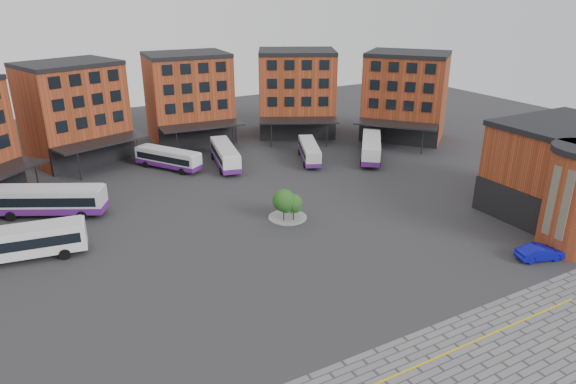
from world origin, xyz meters
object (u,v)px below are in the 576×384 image
bus_c (168,158)px  bus_d (225,155)px  bus_e (309,151)px  blue_car (540,252)px  bus_a (20,241)px  bus_b (49,200)px  bus_f (371,147)px  tree_island (288,203)px

bus_c → bus_d: size_ratio=0.87×
bus_e → blue_car: bus_e is taller
bus_e → blue_car: 37.03m
bus_a → bus_b: bus_b is taller
bus_b → bus_f: size_ratio=1.12×
bus_f → bus_c: bearing=-162.0°
tree_island → blue_car: 25.86m
tree_island → bus_c: (-6.61, 23.79, -0.45)m
bus_a → blue_car: bearing=-110.3°
tree_island → bus_b: tree_island is taller
blue_car → bus_f: bearing=8.3°
tree_island → bus_a: (-26.72, 4.29, -0.07)m
bus_a → blue_car: size_ratio=2.63×
bus_f → tree_island: bearing=-110.5°
blue_car → bus_a: bearing=78.3°
bus_d → bus_e: bus_d is taller
bus_d → bus_f: 22.16m
bus_b → bus_d: bearing=-46.3°
tree_island → bus_f: (21.93, 13.59, -0.24)m
bus_c → bus_f: 30.31m
blue_car → bus_e: bearing=22.7°
tree_island → bus_d: 21.10m
bus_c → blue_car: size_ratio=2.20×
bus_c → bus_f: bearing=-52.6°
tree_island → bus_f: tree_island is taller
tree_island → bus_a: bearing=170.9°
bus_b → bus_e: 36.49m
bus_f → blue_car: bearing=-61.1°
bus_c → bus_d: bus_d is taller
bus_d → bus_f: bearing=-7.9°
tree_island → bus_a: tree_island is taller
bus_b → bus_c: (16.61, 9.68, -0.30)m
tree_island → bus_d: tree_island is taller
bus_a → blue_car: (43.51, -23.91, -1.22)m
bus_a → bus_d: bearing=-50.4°
bus_b → bus_d: size_ratio=1.07×
bus_a → bus_c: size_ratio=1.19×
bus_d → bus_f: bus_f is taller
bus_e → bus_a: bearing=-138.5°
bus_a → bus_d: size_ratio=1.04×
bus_f → blue_car: size_ratio=2.41×
bus_e → bus_f: (8.80, -3.63, 0.29)m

